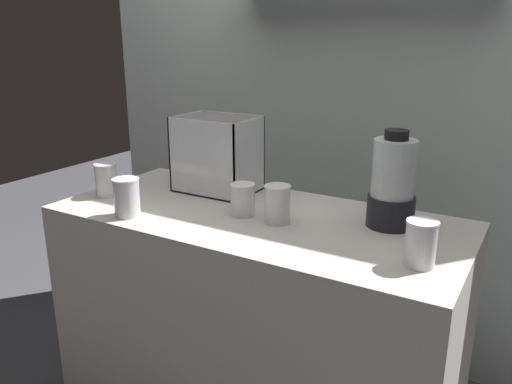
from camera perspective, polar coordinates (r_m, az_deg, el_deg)
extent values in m
cube|color=beige|center=(1.95, 0.00, -15.03)|extent=(1.40, 0.64, 0.90)
cube|color=silver|center=(2.36, 9.73, 11.08)|extent=(2.60, 0.04, 2.50)
cube|color=white|center=(2.03, -4.22, 0.32)|extent=(0.30, 0.22, 0.01)
cube|color=white|center=(1.91, -6.14, 3.59)|extent=(0.30, 0.01, 0.29)
cube|color=white|center=(2.08, -2.63, 4.79)|extent=(0.30, 0.01, 0.29)
cube|color=white|center=(2.08, -7.63, 4.65)|extent=(0.01, 0.22, 0.29)
cube|color=white|center=(1.92, -0.71, 3.73)|extent=(0.01, 0.22, 0.29)
cone|color=orange|center=(2.01, -3.41, 0.70)|extent=(0.10, 0.18, 0.03)
cone|color=orange|center=(2.02, -3.24, 0.81)|extent=(0.04, 0.16, 0.03)
cone|color=orange|center=(2.03, -4.62, 0.86)|extent=(0.19, 0.07, 0.03)
cone|color=orange|center=(2.03, -4.57, 0.88)|extent=(0.18, 0.07, 0.03)
cone|color=orange|center=(2.05, -5.28, 1.95)|extent=(0.06, 0.18, 0.03)
cone|color=orange|center=(2.03, -4.65, 1.72)|extent=(0.17, 0.06, 0.03)
cone|color=orange|center=(2.04, -5.98, 1.55)|extent=(0.14, 0.11, 0.02)
cone|color=orange|center=(2.02, -4.25, 1.52)|extent=(0.16, 0.09, 0.03)
cone|color=orange|center=(2.02, -4.52, 2.69)|extent=(0.15, 0.15, 0.03)
cone|color=orange|center=(1.98, -3.42, 2.10)|extent=(0.11, 0.13, 0.03)
cone|color=orange|center=(2.00, -3.96, 2.24)|extent=(0.04, 0.17, 0.03)
cone|color=orange|center=(1.99, -3.18, 2.48)|extent=(0.14, 0.05, 0.03)
cone|color=orange|center=(1.99, -3.56, 2.94)|extent=(0.15, 0.06, 0.03)
cylinder|color=black|center=(1.69, 14.66, -2.04)|extent=(0.15, 0.15, 0.10)
cylinder|color=silver|center=(1.65, 15.02, 2.55)|extent=(0.13, 0.13, 0.18)
cylinder|color=yellow|center=(1.67, 14.84, 0.23)|extent=(0.12, 0.12, 0.04)
cylinder|color=black|center=(1.63, 15.31, 6.13)|extent=(0.07, 0.07, 0.03)
cylinder|color=white|center=(2.02, -16.23, 1.23)|extent=(0.08, 0.08, 0.12)
cylinder|color=yellow|center=(2.02, -16.22, 1.02)|extent=(0.07, 0.07, 0.10)
cylinder|color=white|center=(2.01, -16.38, 2.93)|extent=(0.08, 0.08, 0.01)
cylinder|color=white|center=(1.78, -14.11, -0.68)|extent=(0.09, 0.09, 0.12)
cylinder|color=yellow|center=(1.78, -14.07, -1.21)|extent=(0.08, 0.08, 0.09)
cylinder|color=white|center=(1.76, -14.27, 1.35)|extent=(0.09, 0.09, 0.01)
cylinder|color=white|center=(1.73, -1.49, -0.94)|extent=(0.08, 0.08, 0.10)
cylinder|color=red|center=(1.74, -1.48, -1.62)|extent=(0.07, 0.07, 0.06)
cylinder|color=white|center=(1.72, -1.50, 0.80)|extent=(0.08, 0.08, 0.01)
cylinder|color=white|center=(1.66, 2.37, -1.45)|extent=(0.08, 0.08, 0.12)
cylinder|color=red|center=(1.67, 2.37, -2.11)|extent=(0.08, 0.08, 0.08)
cylinder|color=white|center=(1.65, 2.40, 0.61)|extent=(0.09, 0.09, 0.01)
cylinder|color=white|center=(1.42, 17.76, -5.57)|extent=(0.08, 0.08, 0.12)
cylinder|color=red|center=(1.43, 17.67, -6.45)|extent=(0.08, 0.08, 0.07)
cylinder|color=white|center=(1.40, 17.99, -3.19)|extent=(0.09, 0.09, 0.01)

